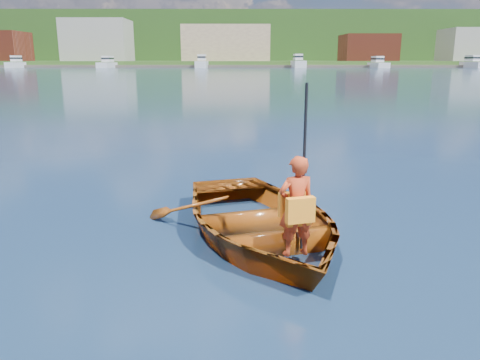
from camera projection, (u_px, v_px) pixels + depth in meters
ground at (302, 240)px, 6.36m from camera, size 600.00×600.00×0.00m
rowboat at (259, 220)px, 6.40m from camera, size 3.77×4.52×0.81m
child_paddler at (296, 206)px, 5.50m from camera, size 0.51×0.42×2.03m
shoreline at (240, 43)px, 232.93m from camera, size 400.00×140.00×22.00m
dock at (242, 66)px, 149.60m from camera, size 160.00×4.08×0.80m
waterfront_buildings at (218, 44)px, 164.19m from camera, size 202.00×16.00×14.00m
marina_yachts at (269, 63)px, 144.86m from camera, size 145.12×12.73×4.43m
hillside_trees at (184, 30)px, 224.38m from camera, size 250.01×87.44×25.56m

